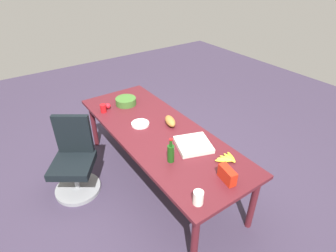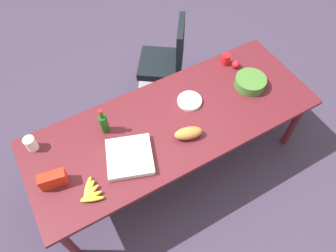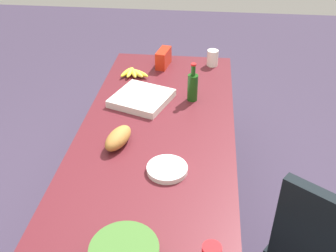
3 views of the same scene
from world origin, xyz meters
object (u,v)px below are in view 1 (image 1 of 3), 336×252
Objects in this scene: conference_table at (158,135)px; apple_red at (108,106)px; mayo_jar at (198,198)px; red_solo_cup at (103,108)px; banana_bunch at (227,159)px; wine_bottle at (171,153)px; pizza_box at (193,145)px; bread_loaf at (170,121)px; paper_plate_stack at (140,124)px; chip_bag_red at (227,175)px; salad_bowl at (126,101)px; office_chair at (75,165)px.

apple_red is (0.85, 0.26, 0.11)m from conference_table.
mayo_jar reaches higher than conference_table.
banana_bunch is (-1.68, -0.63, -0.03)m from red_solo_cup.
red_solo_cup reaches higher than conference_table.
wine_bottle reaches higher than conference_table.
conference_table is 7.18× the size of pizza_box.
conference_table is at bearing 97.77° from bread_loaf.
paper_plate_stack is 1.32m from chip_bag_red.
bread_loaf is at bearing -165.80° from salad_bowl.
salad_bowl reaches higher than paper_plate_stack.
banana_bunch is at bearing -162.75° from apple_red.
salad_bowl is 1.90m from chip_bag_red.
chip_bag_red is at bearing -176.53° from conference_table.
office_chair is 1.75m from mayo_jar.
chip_bag_red is (-0.59, 0.08, 0.05)m from pizza_box.
chip_bag_red reaches higher than conference_table.
pizza_box is 0.60m from chip_bag_red.
banana_bunch is at bearing -160.79° from paper_plate_stack.
apple_red reaches higher than conference_table.
conference_table is 0.83m from salad_bowl.
chip_bag_red reaches higher than pizza_box.
bread_loaf is (0.52, -0.05, 0.03)m from pizza_box.
office_chair is at bearing 121.22° from apple_red.
conference_table is at bearing -16.26° from mayo_jar.
office_chair is 12.83× the size of apple_red.
banana_bunch is 1.16× the size of chip_bag_red.
conference_table is 0.61m from wine_bottle.
chip_bag_red is at bearing -168.45° from pizza_box.
bread_loaf is (-0.42, -1.14, 0.44)m from office_chair.
red_solo_cup is 0.85× the size of mayo_jar.
paper_plate_stack is at bearing 25.15° from conference_table.
salad_bowl is 0.26m from apple_red.
salad_bowl is at bearing 0.13° from conference_table.
mayo_jar is (-1.14, 0.33, 0.13)m from conference_table.
conference_table is 10.77× the size of bread_loaf.
pizza_box is 1.80× the size of chip_bag_red.
mayo_jar is 1.71× the size of apple_red.
banana_bunch is (-1.11, -0.39, 0.01)m from paper_plate_stack.
paper_plate_stack is 0.79m from wine_bottle.
mayo_jar reaches higher than banana_bunch.
pizza_box is 4.74× the size of apple_red.
conference_table is 0.93m from banana_bunch.
red_solo_cup is 0.39× the size of salad_bowl.
bread_loaf is (0.03, -0.20, 0.12)m from conference_table.
office_chair is 3.54× the size of wine_bottle.
salad_bowl is at bearing 14.20° from bread_loaf.
paper_plate_stack is 2.89× the size of apple_red.
pizza_box reaches higher than paper_plate_stack.
red_solo_cup is at bearing 122.20° from apple_red.
salad_bowl is at bearing -10.22° from paper_plate_stack.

